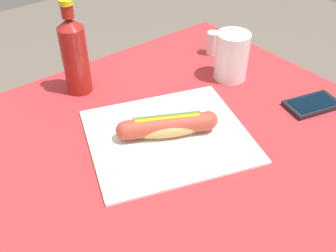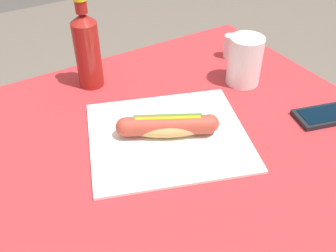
{
  "view_description": "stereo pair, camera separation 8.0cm",
  "coord_description": "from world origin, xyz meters",
  "px_view_note": "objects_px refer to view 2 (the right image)",
  "views": [
    {
      "loc": [
        -0.36,
        -0.45,
        1.31
      ],
      "look_at": [
        0.03,
        0.04,
        0.81
      ],
      "focal_mm": 40.78,
      "sensor_mm": 36.0,
      "label": 1
    },
    {
      "loc": [
        -0.29,
        -0.5,
        1.31
      ],
      "look_at": [
        0.03,
        0.04,
        0.81
      ],
      "focal_mm": 40.78,
      "sensor_mm": 36.0,
      "label": 2
    }
  ],
  "objects_px": {
    "hot_dog": "(168,126)",
    "drinking_cup": "(245,61)",
    "cell_phone": "(323,116)",
    "soda_bottle": "(87,49)",
    "salt_shaker": "(230,46)"
  },
  "relations": [
    {
      "from": "hot_dog",
      "to": "drinking_cup",
      "type": "distance_m",
      "value": 0.29
    },
    {
      "from": "cell_phone",
      "to": "soda_bottle",
      "type": "height_order",
      "value": "soda_bottle"
    },
    {
      "from": "cell_phone",
      "to": "soda_bottle",
      "type": "xyz_separation_m",
      "value": [
        -0.4,
        0.41,
        0.09
      ]
    },
    {
      "from": "hot_dog",
      "to": "drinking_cup",
      "type": "xyz_separation_m",
      "value": [
        0.28,
        0.09,
        0.03
      ]
    },
    {
      "from": "hot_dog",
      "to": "cell_phone",
      "type": "height_order",
      "value": "hot_dog"
    },
    {
      "from": "cell_phone",
      "to": "drinking_cup",
      "type": "bearing_deg",
      "value": 105.12
    },
    {
      "from": "hot_dog",
      "to": "cell_phone",
      "type": "distance_m",
      "value": 0.36
    },
    {
      "from": "hot_dog",
      "to": "drinking_cup",
      "type": "relative_size",
      "value": 1.6
    },
    {
      "from": "hot_dog",
      "to": "cell_phone",
      "type": "relative_size",
      "value": 1.4
    },
    {
      "from": "drinking_cup",
      "to": "salt_shaker",
      "type": "relative_size",
      "value": 1.88
    },
    {
      "from": "hot_dog",
      "to": "cell_phone",
      "type": "xyz_separation_m",
      "value": [
        0.34,
        -0.13,
        -0.02
      ]
    },
    {
      "from": "cell_phone",
      "to": "salt_shaker",
      "type": "distance_m",
      "value": 0.34
    },
    {
      "from": "drinking_cup",
      "to": "salt_shaker",
      "type": "distance_m",
      "value": 0.14
    },
    {
      "from": "cell_phone",
      "to": "soda_bottle",
      "type": "distance_m",
      "value": 0.58
    },
    {
      "from": "soda_bottle",
      "to": "salt_shaker",
      "type": "distance_m",
      "value": 0.4
    }
  ]
}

